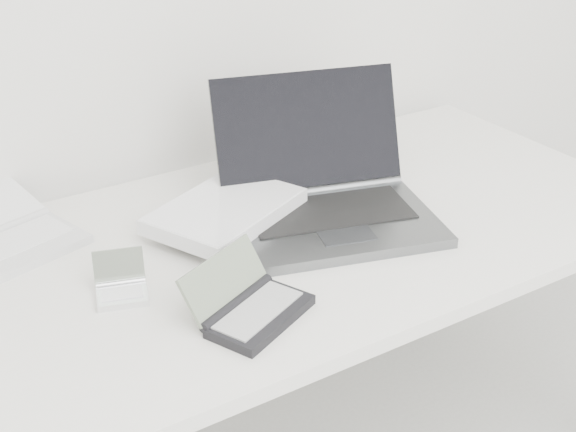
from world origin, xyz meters
TOP-DOWN VIEW (x-y plane):
  - desk at (0.00, 1.55)m, footprint 1.60×0.80m
  - laptop_large at (0.03, 1.59)m, footprint 0.64×0.49m
  - netbook_open_white at (-0.51, 1.81)m, footprint 0.31×0.36m
  - pda_silver at (-0.39, 1.51)m, footprint 0.11×0.11m
  - palmtop_charcoal at (-0.22, 1.32)m, footprint 0.24×0.22m

SIDE VIEW (x-z plane):
  - desk at x=0.00m, z-range 0.32..1.05m
  - pda_silver at x=-0.39m, z-range 0.71..0.78m
  - netbook_open_white at x=-0.51m, z-range 0.72..0.77m
  - palmtop_charcoal at x=-0.22m, z-range 0.70..0.80m
  - laptop_large at x=0.03m, z-range 0.64..0.91m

